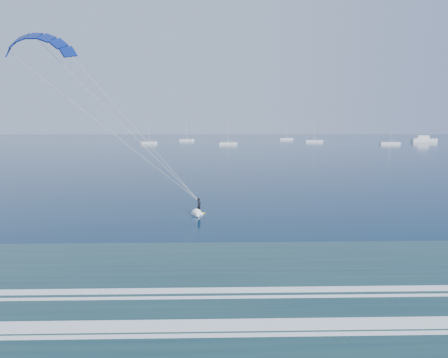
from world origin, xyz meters
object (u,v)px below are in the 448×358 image
object	(u,v)px
sailboat_4	(286,139)
sailboat_5	(314,141)
kitesurfer_rig	(123,125)
sailboat_3	(228,143)
sailboat_2	(187,140)
sailboat_1	(149,143)
motor_yacht	(424,139)
sailboat_6	(390,143)

from	to	relation	value
sailboat_4	sailboat_5	bearing A→B (deg)	-77.13
kitesurfer_rig	sailboat_3	bearing A→B (deg)	84.49
sailboat_2	sailboat_4	world-z (taller)	sailboat_4
sailboat_1	sailboat_4	size ratio (longest dim) A/B	0.90
sailboat_2	sailboat_4	xyz separation A→B (m)	(66.25, 21.78, 0.00)
motor_yacht	sailboat_4	size ratio (longest dim) A/B	1.19
sailboat_2	sailboat_4	bearing A→B (deg)	18.20
kitesurfer_rig	sailboat_6	bearing A→B (deg)	58.80
sailboat_3	sailboat_4	distance (m)	81.65
kitesurfer_rig	sailboat_3	distance (m)	163.39
kitesurfer_rig	sailboat_6	world-z (taller)	kitesurfer_rig
sailboat_4	sailboat_6	size ratio (longest dim) A/B	0.89
sailboat_2	sailboat_5	xyz separation A→B (m)	(75.34, -18.01, 0.01)
sailboat_2	sailboat_1	bearing A→B (deg)	-113.48
motor_yacht	sailboat_1	bearing A→B (deg)	-172.20
sailboat_3	sailboat_6	distance (m)	82.67
kitesurfer_rig	sailboat_3	xyz separation A→B (m)	(15.67, 162.40, -8.70)
sailboat_3	sailboat_5	world-z (taller)	sailboat_5
sailboat_2	sailboat_6	distance (m)	117.11
kitesurfer_rig	motor_yacht	xyz separation A→B (m)	(131.83, 192.94, -7.83)
sailboat_5	motor_yacht	bearing A→B (deg)	0.36
kitesurfer_rig	sailboat_3	world-z (taller)	kitesurfer_rig
sailboat_3	sailboat_6	world-z (taller)	sailboat_6
motor_yacht	kitesurfer_rig	bearing A→B (deg)	-124.34
sailboat_1	sailboat_5	xyz separation A→B (m)	(92.35, 21.14, 0.02)
motor_yacht	sailboat_1	size ratio (longest dim) A/B	1.32
motor_yacht	sailboat_5	xyz separation A→B (m)	(-64.89, -0.41, -0.86)
motor_yacht	sailboat_5	world-z (taller)	sailboat_5
motor_yacht	sailboat_6	world-z (taller)	sailboat_6
motor_yacht	sailboat_2	world-z (taller)	sailboat_2
motor_yacht	sailboat_2	size ratio (longest dim) A/B	1.22
kitesurfer_rig	sailboat_4	world-z (taller)	kitesurfer_rig
sailboat_3	sailboat_4	world-z (taller)	sailboat_3
sailboat_6	sailboat_3	bearing A→B (deg)	179.98
motor_yacht	sailboat_3	size ratio (longest dim) A/B	1.18
sailboat_1	sailboat_6	size ratio (longest dim) A/B	0.80
sailboat_3	sailboat_4	xyz separation A→B (m)	(42.17, 69.92, -0.00)
motor_yacht	sailboat_6	size ratio (longest dim) A/B	1.06
kitesurfer_rig	sailboat_1	distance (m)	173.48
sailboat_4	sailboat_5	size ratio (longest dim) A/B	0.90
sailboat_1	sailboat_6	world-z (taller)	sailboat_6
kitesurfer_rig	sailboat_2	xyz separation A→B (m)	(-8.40, 210.54, -8.71)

